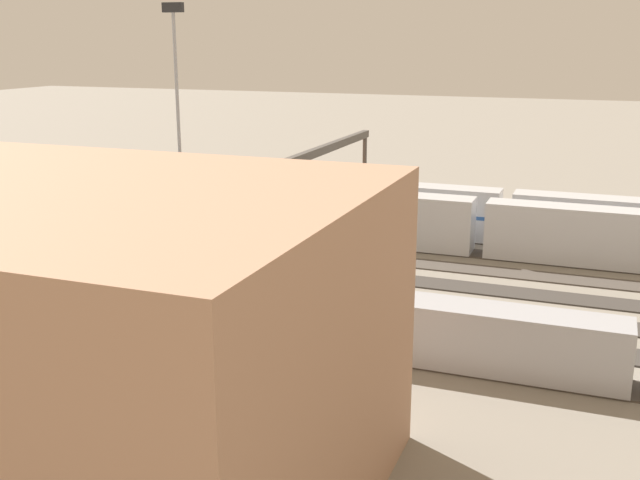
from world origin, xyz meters
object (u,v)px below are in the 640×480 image
(train_on_track_6, at_px, (63,232))
(train_on_track_2, at_px, (506,217))
(train_on_track_3, at_px, (480,227))
(signal_gantry, at_px, (291,168))
(train_on_track_1, at_px, (310,195))
(light_mast_0, at_px, (176,70))

(train_on_track_6, bearing_deg, train_on_track_2, -150.85)
(train_on_track_3, xyz_separation_m, signal_gantry, (16.43, 5.00, 5.18))
(train_on_track_6, bearing_deg, train_on_track_1, -118.60)
(light_mast_0, bearing_deg, train_on_track_2, 163.51)
(train_on_track_2, xyz_separation_m, train_on_track_1, (22.22, -5.00, -0.46))
(train_on_track_3, xyz_separation_m, train_on_track_6, (34.14, 15.00, -0.00))
(train_on_track_3, relative_size, light_mast_0, 4.07)
(train_on_track_6, distance_m, train_on_track_1, 28.48)
(train_on_track_3, relative_size, signal_gantry, 2.12)
(signal_gantry, bearing_deg, train_on_track_1, -74.77)
(train_on_track_3, distance_m, train_on_track_1, 22.82)
(train_on_track_3, bearing_deg, light_mast_0, -23.13)
(signal_gantry, bearing_deg, train_on_track_3, -163.07)
(train_on_track_2, relative_size, light_mast_0, 4.07)
(train_on_track_6, relative_size, light_mast_0, 2.01)
(train_on_track_1, xyz_separation_m, signal_gantry, (-4.09, 15.00, 5.64))
(train_on_track_1, relative_size, light_mast_0, 0.43)
(light_mast_0, bearing_deg, train_on_track_1, 159.72)
(train_on_track_2, bearing_deg, train_on_track_1, -12.68)
(train_on_track_6, xyz_separation_m, light_mast_0, (7.82, -32.92, 12.68))
(train_on_track_2, distance_m, signal_gantry, 21.35)
(train_on_track_1, relative_size, signal_gantry, 0.22)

